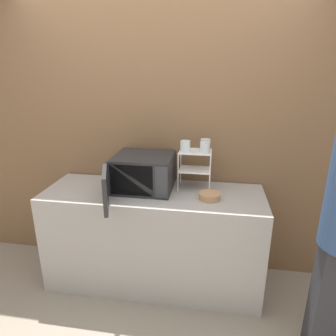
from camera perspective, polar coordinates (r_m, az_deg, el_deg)
ground_plane at (r=2.80m, az=-4.02°, el=-24.43°), size 12.00×12.00×0.00m
wall_back at (r=2.77m, az=-1.45°, el=6.01°), size 8.00×0.06×2.60m
counter at (r=2.77m, az=-2.71°, el=-13.13°), size 1.88×0.64×0.90m
microwave at (r=2.57m, az=-4.91°, el=-0.92°), size 0.52×0.81×0.30m
dish_rack at (r=2.57m, az=5.15°, el=1.22°), size 0.28×0.20×0.34m
glass_front_left at (r=2.48m, az=3.29°, el=4.11°), size 0.08×0.08×0.09m
glass_back_right at (r=2.56m, az=7.13°, el=4.46°), size 0.08×0.08×0.09m
glass_front_right at (r=2.47m, az=7.05°, el=3.93°), size 0.08×0.08×0.09m
bowl at (r=2.44m, az=7.93°, el=-5.33°), size 0.17×0.17×0.05m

